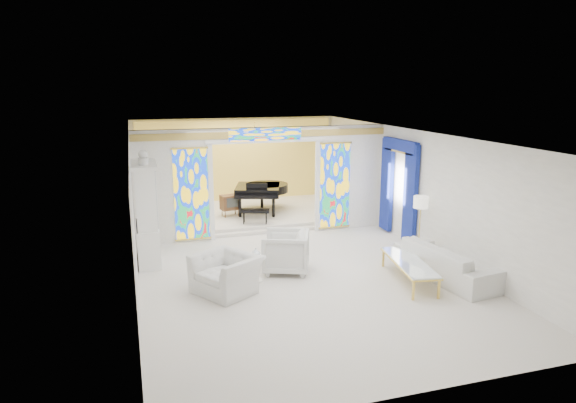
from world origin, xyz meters
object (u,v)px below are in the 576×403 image
object	(u,v)px
armchair_left	(226,274)
sofa	(447,262)
china_cabinet	(147,214)
tv_console	(230,202)
armchair_right	(286,252)
grand_piano	(262,190)
coffee_table	(409,263)

from	to	relation	value
armchair_left	sofa	distance (m)	4.78
china_cabinet	tv_console	distance (m)	4.01
armchair_right	grand_piano	distance (m)	4.99
coffee_table	grand_piano	xyz separation A→B (m)	(-1.65, 6.28, 0.45)
armchair_right	sofa	size ratio (longest dim) A/B	0.40
china_cabinet	coffee_table	distance (m)	6.07
armchair_left	coffee_table	bearing A→B (deg)	49.14
grand_piano	tv_console	distance (m)	1.16
tv_console	grand_piano	bearing A→B (deg)	4.80
armchair_left	armchair_right	xyz separation A→B (m)	(1.50, 0.79, 0.07)
armchair_left	tv_console	distance (m)	5.52
armchair_left	coffee_table	xyz separation A→B (m)	(3.85, -0.57, 0.03)
tv_console	armchair_left	bearing A→B (deg)	-112.67
coffee_table	grand_piano	bearing A→B (deg)	104.75
armchair_right	sofa	xyz separation A→B (m)	(3.24, -1.41, -0.09)
grand_piano	tv_console	size ratio (longest dim) A/B	4.11
coffee_table	grand_piano	world-z (taller)	grand_piano
armchair_right	grand_piano	xyz separation A→B (m)	(0.69, 4.93, 0.41)
tv_console	coffee_table	bearing A→B (deg)	-76.44
sofa	tv_console	xyz separation A→B (m)	(-3.63, 6.02, 0.23)
grand_piano	tv_console	world-z (taller)	grand_piano
china_cabinet	armchair_right	distance (m)	3.39
china_cabinet	sofa	bearing A→B (deg)	-25.71
armchair_right	tv_console	bearing A→B (deg)	-153.49
sofa	armchair_left	bearing A→B (deg)	74.39
grand_piano	tv_console	xyz separation A→B (m)	(-1.08, -0.31, -0.27)
armchair_right	grand_piano	world-z (taller)	grand_piano
grand_piano	tv_console	bearing A→B (deg)	-146.97
sofa	coffee_table	size ratio (longest dim) A/B	1.19
armchair_left	armchair_right	bearing A→B (deg)	85.23
china_cabinet	coffee_table	world-z (taller)	china_cabinet
coffee_table	tv_console	xyz separation A→B (m)	(-2.74, 5.97, 0.18)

